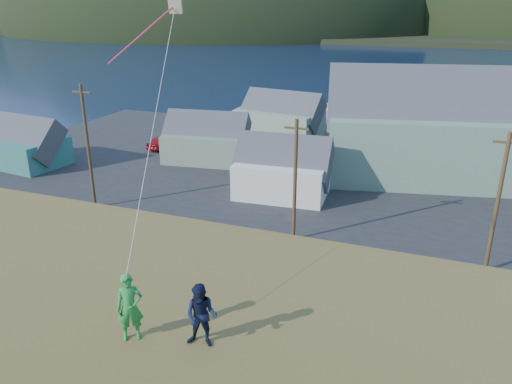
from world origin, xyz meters
The scene contains 15 objects.
ground centered at (0.00, 0.00, 0.00)m, with size 900.00×900.00×0.00m, color #0A1638.
grass_strip centered at (0.00, -2.00, 0.05)m, with size 110.00×8.00×0.10m, color #4C3D19.
waterfront_lot centered at (0.00, 17.00, 0.06)m, with size 72.00×36.00×0.12m, color #28282B.
wharf centered at (-6.00, 40.00, 0.45)m, with size 26.00×14.00×0.90m, color gray.
far_shore centered at (0.00, 330.00, 1.00)m, with size 900.00×320.00×2.00m, color black.
far_hills centered at (35.59, 279.38, 2.00)m, with size 760.00×265.00×143.00m.
shed_teal centered at (-28.92, 8.18, 2.27)m, with size 8.24×6.19×6.03m.
shed_palegreen_near centered at (-12.95, 15.98, 2.33)m, with size 9.10×6.34×6.15m.
shed_white centered at (-2.67, 9.32, 2.41)m, with size 8.21×5.77×6.26m.
shed_palegreen_far centered at (-9.08, 28.73, 2.53)m, with size 10.62×7.18×6.59m.
utility_poles centered at (-1.38, 1.50, 4.57)m, with size 28.67×0.24×9.66m.
parked_cars centered at (-8.15, 20.73, 0.84)m, with size 23.11×12.39×1.57m.
kite_flyer_green centered at (2.45, -19.31, 8.12)m, with size 0.67×0.44×1.83m, color green.
kite_flyer_navy centered at (4.25, -18.91, 8.05)m, with size 0.83×0.65×1.71m, color #131A35.
kite_rig centered at (-0.14, -12.01, 14.95)m, with size 1.91×4.09×10.13m.
Camera 1 is at (9.18, -28.14, 15.26)m, focal length 35.00 mm.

